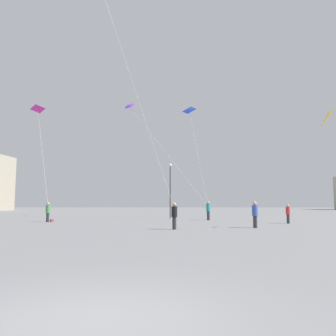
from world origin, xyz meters
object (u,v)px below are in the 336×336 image
object	(u,v)px
lamppost_east	(170,182)
kite_magenta_delta	(38,111)
kite_amber_diamond	(327,115)
person_in_blue	(255,213)
person_in_black	(174,215)
person_in_green	(48,211)
person_in_teal	(208,210)
kite_violet_diamond	(130,106)
person_in_red	(288,213)
kite_cobalt_delta	(189,112)
handbag_beside_flyer	(52,221)

from	to	relation	value
lamppost_east	kite_magenta_delta	bearing A→B (deg)	-174.52
kite_amber_diamond	lamppost_east	size ratio (longest dim) A/B	1.07
person_in_blue	lamppost_east	bearing A→B (deg)	-91.17
person_in_black	lamppost_east	size ratio (longest dim) A/B	0.27
person_in_green	person_in_black	xyz separation A→B (m)	(11.56, -8.05, -0.03)
person_in_blue	person_in_teal	xyz separation A→B (m)	(-2.49, 10.72, 0.06)
person_in_black	kite_violet_diamond	size ratio (longest dim) A/B	0.12
person_in_black	person_in_red	bearing A→B (deg)	23.35
kite_cobalt_delta	person_in_red	bearing A→B (deg)	-43.42
person_in_green	kite_violet_diamond	world-z (taller)	kite_violet_diamond
person_in_blue	person_in_teal	distance (m)	11.01
person_in_blue	kite_cobalt_delta	distance (m)	17.20
person_in_teal	lamppost_east	world-z (taller)	lamppost_east
kite_cobalt_delta	person_in_black	bearing A→B (deg)	-94.21
kite_amber_diamond	kite_violet_diamond	xyz separation A→B (m)	(-16.78, 19.89, 6.78)
person_in_green	kite_magenta_delta	bearing A→B (deg)	25.48
person_in_green	person_in_teal	bearing A→B (deg)	-80.38
person_in_blue	kite_violet_diamond	bearing A→B (deg)	-82.59
kite_amber_diamond	person_in_green	bearing A→B (deg)	162.14
person_in_teal	kite_magenta_delta	bearing A→B (deg)	-69.12
person_in_black	lamppost_east	bearing A→B (deg)	79.65
person_in_blue	handbag_beside_flyer	distance (m)	17.80
lamppost_east	person_in_teal	bearing A→B (deg)	-47.66
person_in_teal	kite_amber_diamond	distance (m)	14.91
person_in_red	kite_cobalt_delta	xyz separation A→B (m)	(-7.97, 7.54, 10.69)
person_in_blue	kite_amber_diamond	world-z (taller)	kite_amber_diamond
person_in_teal	kite_violet_diamond	xyz separation A→B (m)	(-9.49, 8.58, 13.20)
lamppost_east	handbag_beside_flyer	distance (m)	13.81
person_in_black	kite_violet_diamond	bearing A→B (deg)	93.29
person_in_blue	person_in_teal	bearing A→B (deg)	-101.35
person_in_blue	handbag_beside_flyer	world-z (taller)	person_in_blue
kite_magenta_delta	kite_violet_diamond	bearing A→B (deg)	30.45
person_in_red	kite_magenta_delta	distance (m)	28.91
lamppost_east	handbag_beside_flyer	size ratio (longest dim) A/B	19.32
person_in_black	kite_cobalt_delta	xyz separation A→B (m)	(1.07, 14.51, 10.63)
person_in_teal	handbag_beside_flyer	world-z (taller)	person_in_teal
person_in_black	kite_cobalt_delta	world-z (taller)	kite_cobalt_delta
kite_cobalt_delta	kite_magenta_delta	bearing A→B (deg)	177.30
person_in_green	lamppost_east	xyz separation A→B (m)	(10.41, 8.72, 3.07)
lamppost_east	kite_violet_diamond	bearing A→B (deg)	142.68
person_in_green	person_in_red	distance (m)	20.62
person_in_red	kite_violet_diamond	world-z (taller)	kite_violet_diamond
person_in_green	person_in_teal	xyz separation A→B (m)	(14.41, 4.32, 0.07)
person_in_green	lamppost_east	bearing A→B (deg)	-57.12
person_in_black	person_in_red	world-z (taller)	person_in_black
lamppost_east	handbag_beside_flyer	world-z (taller)	lamppost_east
kite_cobalt_delta	kite_amber_diamond	bearing A→B (deg)	-56.00
person_in_black	kite_violet_diamond	world-z (taller)	kite_violet_diamond
kite_cobalt_delta	kite_magenta_delta	distance (m)	17.30
person_in_blue	lamppost_east	distance (m)	16.74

